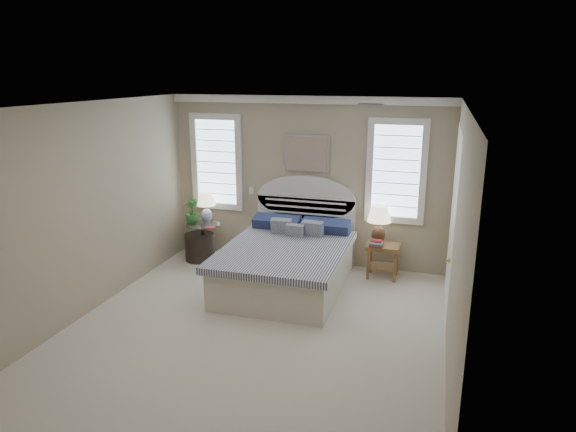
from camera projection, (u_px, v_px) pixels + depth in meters
The scene contains 21 objects.
floor at pixel (254, 330), 6.28m from camera, with size 4.50×5.00×0.01m, color beige.
ceiling at pixel (250, 105), 5.55m from camera, with size 4.50×5.00×0.01m, color white.
wall_back at pixel (307, 182), 8.22m from camera, with size 4.50×0.02×2.70m, color tan.
wall_left at pixel (87, 210), 6.54m from camera, with size 0.02×5.00×2.70m, color tan.
wall_right at pixel (456, 242), 5.30m from camera, with size 0.02×5.00×2.70m, color tan.
crown_molding at pixel (307, 100), 7.84m from camera, with size 4.50×0.08×0.12m, color white.
hvac_vent at pixel (371, 105), 5.97m from camera, with size 0.30×0.20×0.02m, color #B2B2B2.
switch_plate at pixel (251, 190), 8.53m from camera, with size 0.08×0.01×0.12m, color white.
window_left at pixel (217, 162), 8.57m from camera, with size 0.90×0.06×1.60m, color #C9E7FF.
window_right at pixel (396, 171), 7.75m from camera, with size 0.90×0.06×1.60m, color #C9E7FF.
painting at pixel (307, 153), 8.06m from camera, with size 0.74×0.04×0.58m, color silver.
closet_door at pixel (452, 224), 6.45m from camera, with size 0.02×1.80×2.40m, color white.
bed at pixel (288, 260), 7.52m from camera, with size 1.72×2.28×1.47m.
side_table_left at pixel (204, 238), 8.52m from camera, with size 0.56×0.56×0.63m.
nightstand_right at pixel (383, 253), 7.80m from camera, with size 0.50×0.40×0.53m.
floor_pot at pixel (200, 247), 8.59m from camera, with size 0.49×0.49×0.45m, color black.
lamp_left at pixel (206, 204), 8.50m from camera, with size 0.34×0.34×0.50m.
lamp_right at pixel (379, 220), 7.74m from camera, with size 0.37×0.37×0.59m.
potted_plant at pixel (192, 212), 8.41m from camera, with size 0.23×0.23×0.41m, color #32692A.
books_left at pixel (210, 228), 8.22m from camera, with size 0.19×0.17×0.02m.
books_right at pixel (376, 244), 7.64m from camera, with size 0.22×0.17×0.11m.
Camera 1 is at (2.02, -5.32, 3.04)m, focal length 32.00 mm.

